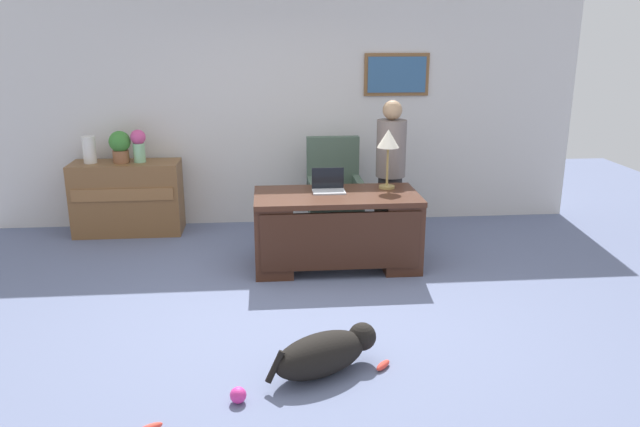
% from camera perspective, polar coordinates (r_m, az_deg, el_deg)
% --- Properties ---
extents(ground_plane, '(12.00, 12.00, 0.00)m').
position_cam_1_polar(ground_plane, '(5.33, -1.64, -8.73)').
color(ground_plane, slate).
extents(back_wall, '(7.00, 0.16, 2.70)m').
position_cam_1_polar(back_wall, '(7.48, -2.89, 9.41)').
color(back_wall, silver).
rests_on(back_wall, ground_plane).
extents(desk, '(1.61, 0.80, 0.75)m').
position_cam_1_polar(desk, '(6.09, 1.55, -1.37)').
color(desk, '#422316').
rests_on(desk, ground_plane).
extents(credenza, '(1.22, 0.50, 0.84)m').
position_cam_1_polar(credenza, '(7.48, -17.35, 1.39)').
color(credenza, brown).
rests_on(credenza, ground_plane).
extents(armchair, '(0.60, 0.59, 1.12)m').
position_cam_1_polar(armchair, '(7.06, 1.31, 1.92)').
color(armchair, '#475B4C').
rests_on(armchair, ground_plane).
extents(person_standing, '(0.32, 0.32, 1.58)m').
position_cam_1_polar(person_standing, '(6.76, 6.53, 3.88)').
color(person_standing, '#262323').
rests_on(person_standing, ground_plane).
extents(dog_lying, '(0.80, 0.59, 0.30)m').
position_cam_1_polar(dog_lying, '(4.33, 0.47, -12.76)').
color(dog_lying, black).
rests_on(dog_lying, ground_plane).
extents(laptop, '(0.32, 0.22, 0.22)m').
position_cam_1_polar(laptop, '(6.11, 0.78, 2.59)').
color(laptop, '#B2B5BA').
rests_on(laptop, desk).
extents(desk_lamp, '(0.22, 0.22, 0.60)m').
position_cam_1_polar(desk_lamp, '(6.19, 6.33, 6.56)').
color(desk_lamp, '#9E8447').
rests_on(desk_lamp, desk).
extents(vase_with_flowers, '(0.17, 0.17, 0.37)m').
position_cam_1_polar(vase_with_flowers, '(7.31, -16.44, 6.18)').
color(vase_with_flowers, '#8AC591').
rests_on(vase_with_flowers, credenza).
extents(vase_empty, '(0.15, 0.15, 0.30)m').
position_cam_1_polar(vase_empty, '(7.45, -20.56, 5.54)').
color(vase_empty, silver).
rests_on(vase_empty, credenza).
extents(potted_plant, '(0.24, 0.24, 0.36)m').
position_cam_1_polar(potted_plant, '(7.36, -18.02, 6.03)').
color(potted_plant, brown).
rests_on(potted_plant, credenza).
extents(dog_toy_ball, '(0.11, 0.11, 0.11)m').
position_cam_1_polar(dog_toy_ball, '(4.11, -7.58, -16.32)').
color(dog_toy_ball, '#D8338C').
rests_on(dog_toy_ball, ground_plane).
extents(dog_toy_plush, '(0.14, 0.15, 0.05)m').
position_cam_1_polar(dog_toy_plush, '(4.46, 5.85, -13.79)').
color(dog_toy_plush, '#E53F33').
rests_on(dog_toy_plush, ground_plane).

